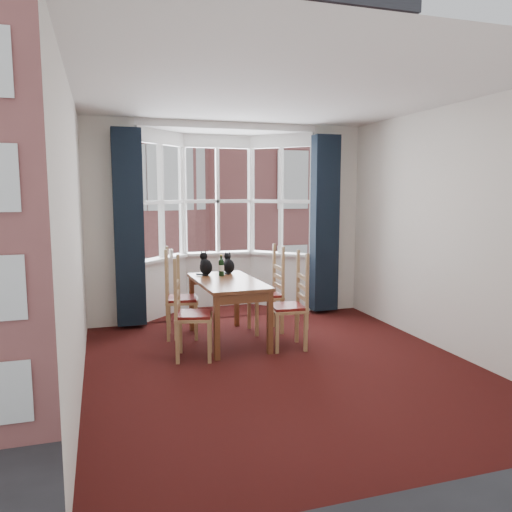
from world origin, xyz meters
name	(u,v)px	position (x,y,z in m)	size (l,w,h in m)	color
floor	(283,368)	(0.00, 0.00, 0.00)	(4.50, 4.50, 0.00)	black
ceiling	(286,92)	(0.00, 0.00, 2.80)	(4.50, 4.50, 0.00)	white
wall_left	(75,241)	(-2.00, 0.00, 1.40)	(4.50, 4.50, 0.00)	silver
wall_right	(450,230)	(2.00, 0.00, 1.40)	(4.50, 4.50, 0.00)	silver
wall_near	(420,267)	(0.00, -2.25, 1.40)	(4.00, 4.00, 0.00)	silver
wall_back_pier_left	(110,224)	(-1.65, 2.25, 1.40)	(0.70, 0.12, 2.80)	silver
wall_back_pier_right	(333,220)	(1.65, 2.25, 1.40)	(0.70, 0.12, 2.80)	silver
bay_window	(221,220)	(0.00, 2.75, 1.40)	(2.76, 0.94, 2.80)	white
curtain_left	(129,228)	(-1.42, 2.07, 1.35)	(0.38, 0.22, 2.60)	black
curtain_right	(325,224)	(1.42, 2.07, 1.35)	(0.38, 0.22, 2.60)	black
dining_table	(228,288)	(-0.33, 1.08, 0.66)	(0.78, 1.38, 0.76)	brown
chair_left_near	(186,317)	(-0.92, 0.61, 0.47)	(0.49, 0.50, 0.92)	#A57E50
chair_left_far	(175,300)	(-0.92, 1.45, 0.47)	(0.46, 0.48, 0.92)	#A57E50
chair_right_near	(295,308)	(0.37, 0.61, 0.47)	(0.44, 0.46, 0.92)	#A57E50
chair_right_far	(272,296)	(0.34, 1.35, 0.47)	(0.41, 0.43, 0.92)	#A57E50
cat_left	(206,266)	(-0.50, 1.54, 0.88)	(0.20, 0.25, 0.31)	black
cat_right	(229,265)	(-0.19, 1.58, 0.87)	(0.16, 0.22, 0.29)	black
wine_bottle	(221,267)	(-0.33, 1.40, 0.88)	(0.07, 0.07, 0.27)	black
candle_tall	(171,253)	(-0.80, 2.60, 0.93)	(0.06, 0.06, 0.12)	white
street	(129,298)	(0.00, 32.25, -6.00)	(80.00, 80.00, 0.00)	#333335
tenement_building	(150,197)	(0.00, 14.01, 1.60)	(18.40, 7.80, 15.20)	#96514D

